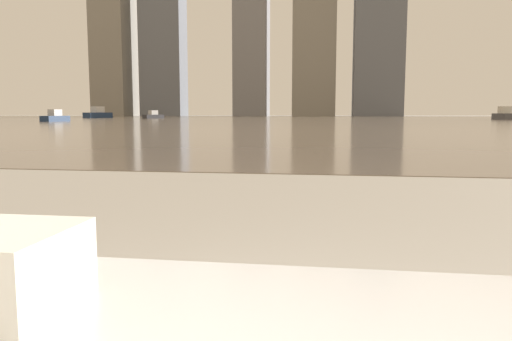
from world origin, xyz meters
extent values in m
cube|color=gray|center=(0.00, 62.00, 0.01)|extent=(180.00, 110.00, 0.01)
cube|color=#4C4C51|center=(20.85, 64.00, 0.38)|extent=(1.66, 4.28, 0.74)
cube|color=silver|center=(20.85, 64.00, 1.17)|extent=(1.13, 1.63, 0.84)
cube|color=#2D2D33|center=(-24.65, 68.16, 0.28)|extent=(2.50, 3.16, 0.54)
cube|color=silver|center=(-24.65, 68.16, 0.85)|extent=(1.25, 1.38, 0.61)
cube|color=navy|center=(-36.38, 75.10, 0.43)|extent=(3.15, 5.08, 0.84)
cube|color=silver|center=(-36.38, 75.10, 1.33)|extent=(1.73, 2.10, 0.96)
cube|color=navy|center=(-25.71, 44.49, 0.28)|extent=(1.51, 3.17, 0.53)
cube|color=silver|center=(-25.71, 44.49, 0.85)|extent=(0.93, 1.24, 0.61)
cube|color=gray|center=(-52.68, 118.00, 16.87)|extent=(8.38, 9.96, 33.73)
cube|color=slate|center=(-40.08, 118.00, 19.01)|extent=(10.04, 6.85, 38.02)
cube|color=slate|center=(-18.51, 118.00, 20.91)|extent=(7.57, 8.86, 41.81)
cube|color=gray|center=(-3.79, 118.00, 19.53)|extent=(9.84, 6.24, 39.06)
cube|color=slate|center=(10.45, 118.00, 23.81)|extent=(10.78, 11.20, 47.61)
camera|label=1|loc=(0.40, 0.12, 0.86)|focal=35.00mm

